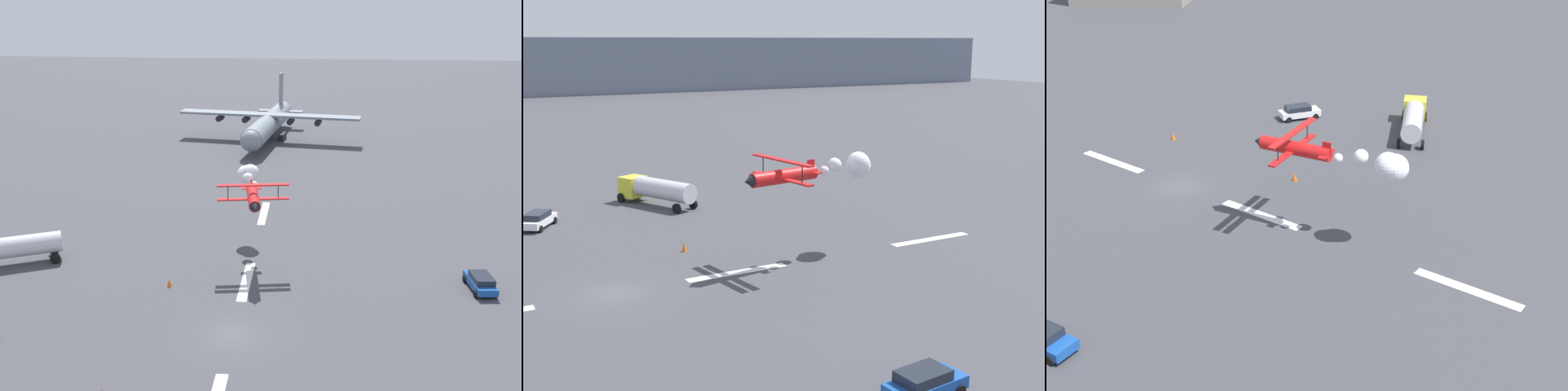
# 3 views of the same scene
# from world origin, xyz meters

# --- Properties ---
(ground_plane) EXTENTS (440.00, 440.00, 0.00)m
(ground_plane) POSITION_xyz_m (0.00, 0.00, 0.00)
(ground_plane) COLOR #424247
(ground_plane) RESTS_ON ground
(runway_stripe_3) EXTENTS (8.00, 0.90, 0.01)m
(runway_stripe_3) POSITION_xyz_m (9.29, 0.00, 0.01)
(runway_stripe_3) COLOR white
(runway_stripe_3) RESTS_ON ground
(runway_stripe_4) EXTENTS (8.00, 0.90, 0.01)m
(runway_stripe_4) POSITION_xyz_m (27.87, 0.00, 0.01)
(runway_stripe_4) COLOR white
(runway_stripe_4) RESTS_ON ground
(cargo_transport_plane) EXTENTS (29.31, 33.38, 10.95)m
(cargo_transport_plane) POSITION_xyz_m (66.07, 2.69, 3.25)
(cargo_transport_plane) COLOR gray
(cargo_transport_plane) RESTS_ON ground
(stunt_biplane_red) EXTENTS (12.44, 6.86, 2.43)m
(stunt_biplane_red) POSITION_xyz_m (17.91, 0.59, 7.11)
(stunt_biplane_red) COLOR red
(fuel_tanker_truck) EXTENTS (6.47, 9.69, 2.90)m
(fuel_tanker_truck) POSITION_xyz_m (10.72, 23.64, 1.75)
(fuel_tanker_truck) COLOR yellow
(fuel_tanker_truck) RESTS_ON ground
(followme_car_yellow) EXTENTS (4.35, 2.36, 1.52)m
(followme_car_yellow) POSITION_xyz_m (9.53, -21.29, 0.81)
(followme_car_yellow) COLOR #194CA5
(followme_car_yellow) RESTS_ON ground
(traffic_cone_far) EXTENTS (0.44, 0.44, 0.75)m
(traffic_cone_far) POSITION_xyz_m (7.62, 6.91, 0.38)
(traffic_cone_far) COLOR orange
(traffic_cone_far) RESTS_ON ground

